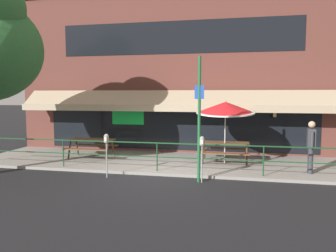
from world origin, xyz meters
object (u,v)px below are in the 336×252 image
(pedestrian_walking, at_px, (311,144))
(parking_meter_near, at_px, (106,142))
(picnic_table_left, at_px, (91,143))
(patio_umbrella_centre, at_px, (225,108))
(picnic_table_centre, at_px, (225,147))
(parking_meter_far, at_px, (202,145))
(street_sign_pole, at_px, (199,118))

(pedestrian_walking, distance_m, parking_meter_near, 6.63)
(picnic_table_left, height_order, patio_umbrella_centre, patio_umbrella_centre)
(picnic_table_left, height_order, picnic_table_centre, same)
(pedestrian_walking, height_order, parking_meter_near, pedestrian_walking)
(pedestrian_walking, distance_m, parking_meter_far, 3.72)
(parking_meter_near, distance_m, street_sign_pole, 3.06)
(parking_meter_near, xyz_separation_m, street_sign_pole, (2.95, 0.09, 0.81))
(patio_umbrella_centre, xyz_separation_m, parking_meter_far, (-0.60, -2.50, -1.03))
(picnic_table_centre, height_order, pedestrian_walking, pedestrian_walking)
(picnic_table_left, xyz_separation_m, parking_meter_near, (1.68, -2.51, 0.44))
(picnic_table_left, relative_size, picnic_table_centre, 1.00)
(parking_meter_far, xyz_separation_m, street_sign_pole, (-0.10, 0.05, 0.81))
(parking_meter_near, relative_size, street_sign_pole, 0.37)
(picnic_table_left, bearing_deg, pedestrian_walking, -6.66)
(picnic_table_left, bearing_deg, picnic_table_centre, 1.95)
(parking_meter_far, height_order, street_sign_pole, street_sign_pole)
(picnic_table_centre, xyz_separation_m, parking_meter_far, (-0.60, -2.64, 0.44))
(parking_meter_near, bearing_deg, patio_umbrella_centre, 34.84)
(patio_umbrella_centre, bearing_deg, parking_meter_near, -145.16)
(picnic_table_left, distance_m, patio_umbrella_centre, 5.53)
(picnic_table_left, distance_m, picnic_table_centre, 5.33)
(patio_umbrella_centre, height_order, parking_meter_near, patio_umbrella_centre)
(picnic_table_centre, relative_size, street_sign_pole, 0.47)
(street_sign_pole, bearing_deg, parking_meter_far, -25.53)
(pedestrian_walking, relative_size, street_sign_pole, 0.45)
(pedestrian_walking, distance_m, street_sign_pole, 3.90)
(street_sign_pole, bearing_deg, patio_umbrella_centre, 74.03)
(pedestrian_walking, relative_size, parking_meter_far, 1.20)
(patio_umbrella_centre, height_order, parking_meter_far, patio_umbrella_centre)
(parking_meter_near, bearing_deg, street_sign_pole, 1.75)
(street_sign_pole, bearing_deg, pedestrian_walking, 22.75)
(parking_meter_far, bearing_deg, parking_meter_near, -179.20)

